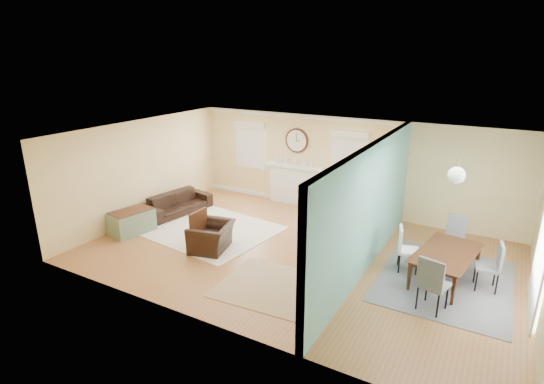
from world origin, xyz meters
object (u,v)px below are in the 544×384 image
(sofa, at_px, (178,203))
(credenza, at_px, (366,230))
(dining_table, at_px, (447,267))
(green_chair, at_px, (347,211))
(eames_chair, at_px, (212,237))

(sofa, distance_m, credenza, 5.16)
(sofa, relative_size, dining_table, 1.12)
(green_chair, relative_size, dining_table, 0.42)
(eames_chair, bearing_deg, dining_table, 88.94)
(green_chair, bearing_deg, eames_chair, 78.18)
(green_chair, distance_m, dining_table, 3.30)
(eames_chair, height_order, dining_table, eames_chair)
(green_chair, bearing_deg, credenza, 150.05)
(sofa, distance_m, green_chair, 4.56)
(green_chair, xyz_separation_m, dining_table, (2.70, -1.91, -0.02))
(credenza, bearing_deg, dining_table, -22.82)
(sofa, xyz_separation_m, green_chair, (4.26, 1.63, 0.04))
(eames_chair, height_order, credenza, credenza)
(dining_table, bearing_deg, green_chair, 64.41)
(sofa, xyz_separation_m, eames_chair, (2.20, -1.38, 0.03))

